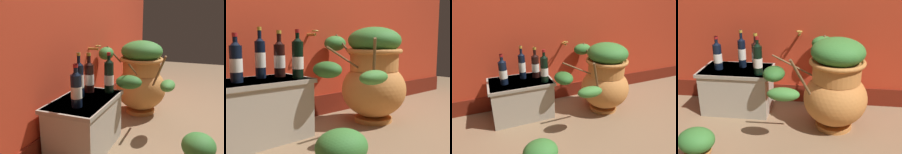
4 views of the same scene
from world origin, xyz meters
TOP-DOWN VIEW (x-y plane):
  - terracotta_urn at (0.38, 0.66)m, footprint 0.87×0.83m
  - stone_ledge at (-0.50, 0.87)m, footprint 0.65×0.41m
  - wine_bottle_left at (-0.46, 0.93)m, footprint 0.07×0.07m
  - wine_bottle_middle at (-0.27, 0.76)m, footprint 0.08×0.08m
  - wine_bottle_right at (-0.66, 0.84)m, footprint 0.08×0.08m
  - wine_bottle_back at (-0.32, 0.91)m, footprint 0.08×0.08m
  - potted_shrub at (-0.53, 0.02)m, footprint 0.25×0.22m

SIDE VIEW (x-z plane):
  - potted_shrub at x=-0.53m, z-range 0.02..0.30m
  - stone_ledge at x=-0.50m, z-range 0.01..0.43m
  - terracotta_urn at x=0.38m, z-range 0.00..0.78m
  - wine_bottle_right at x=-0.66m, z-range 0.39..0.70m
  - wine_bottle_back at x=-0.32m, z-range 0.38..0.71m
  - wine_bottle_middle at x=-0.27m, z-range 0.39..0.72m
  - wine_bottle_left at x=-0.46m, z-range 0.38..0.73m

